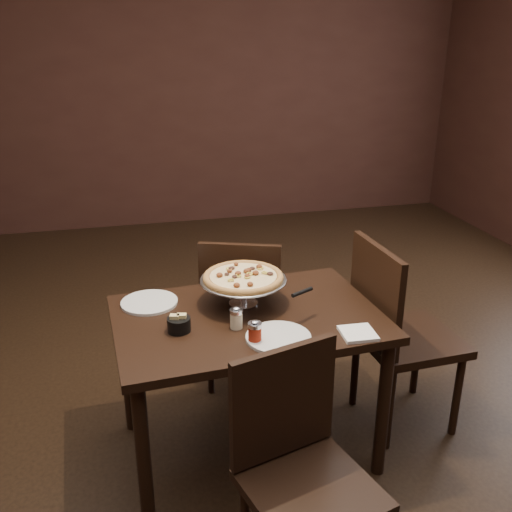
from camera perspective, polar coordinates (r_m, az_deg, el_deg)
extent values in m
cube|color=black|center=(2.96, -0.94, -17.60)|extent=(6.00, 7.00, 0.02)
cube|color=black|center=(5.79, -9.20, 16.70)|extent=(6.00, 0.02, 2.80)
cube|color=black|center=(2.50, -0.84, -6.31)|extent=(1.19, 0.83, 0.04)
cylinder|color=black|center=(2.35, -11.18, -19.25)|extent=(0.06, 0.06, 0.68)
cylinder|color=black|center=(2.61, 12.60, -14.71)|extent=(0.06, 0.06, 0.68)
cylinder|color=black|center=(2.88, -12.76, -11.01)|extent=(0.06, 0.06, 0.68)
cylinder|color=black|center=(3.09, 6.71, -8.12)|extent=(0.06, 0.06, 0.68)
cylinder|color=silver|center=(2.58, -1.26, -4.73)|extent=(0.13, 0.13, 0.01)
cylinder|color=silver|center=(2.56, -1.27, -3.61)|extent=(0.03, 0.03, 0.10)
cylinder|color=silver|center=(2.54, -1.28, -2.49)|extent=(0.09, 0.09, 0.01)
cylinder|color=gray|center=(2.53, -1.29, -2.38)|extent=(0.38, 0.38, 0.01)
torus|color=gray|center=(2.53, -1.29, -2.36)|extent=(0.39, 0.39, 0.01)
cylinder|color=#95612C|center=(2.53, -1.29, -2.20)|extent=(0.35, 0.35, 0.01)
torus|color=#95612C|center=(2.53, -1.29, -2.12)|extent=(0.36, 0.36, 0.03)
cylinder|color=tan|center=(2.53, -1.29, -2.02)|extent=(0.30, 0.30, 0.01)
cylinder|color=beige|center=(2.37, -1.98, -6.45)|extent=(0.05, 0.05, 0.07)
cylinder|color=silver|center=(2.35, -1.99, -5.53)|extent=(0.06, 0.06, 0.02)
ellipsoid|color=silver|center=(2.34, -1.99, -5.23)|extent=(0.03, 0.03, 0.01)
cylinder|color=maroon|center=(2.26, -0.12, -7.88)|extent=(0.05, 0.05, 0.07)
cylinder|color=silver|center=(2.24, -0.12, -6.91)|extent=(0.06, 0.06, 0.02)
ellipsoid|color=silver|center=(2.23, -0.12, -6.60)|extent=(0.03, 0.03, 0.01)
cylinder|color=black|center=(2.37, -7.72, -6.80)|extent=(0.10, 0.10, 0.06)
cube|color=#D9C67D|center=(2.36, -8.12, -6.55)|extent=(0.04, 0.04, 0.06)
cube|color=#D9C67D|center=(2.36, -7.42, -6.48)|extent=(0.04, 0.04, 0.06)
cube|color=white|center=(2.37, 10.16, -7.62)|extent=(0.14, 0.14, 0.01)
cylinder|color=silver|center=(2.63, -10.62, -4.58)|extent=(0.25, 0.25, 0.01)
cylinder|color=silver|center=(2.30, 2.25, -8.14)|extent=(0.26, 0.26, 0.01)
cone|color=silver|center=(2.40, 4.63, -3.69)|extent=(0.15, 0.15, 0.00)
cylinder|color=black|center=(2.40, 4.64, -3.63)|extent=(0.11, 0.07, 0.02)
cube|color=black|center=(3.16, -1.10, -5.54)|extent=(0.53, 0.53, 0.04)
cube|color=black|center=(2.88, -1.63, -2.85)|extent=(0.40, 0.17, 0.43)
cylinder|color=black|center=(3.39, 2.14, -7.74)|extent=(0.04, 0.04, 0.40)
cylinder|color=black|center=(3.43, -3.51, -7.42)|extent=(0.04, 0.04, 0.40)
cylinder|color=black|center=(3.11, 1.63, -10.76)|extent=(0.04, 0.04, 0.40)
cylinder|color=black|center=(3.15, -4.57, -10.35)|extent=(0.04, 0.04, 0.40)
cube|color=black|center=(2.08, 5.55, -22.40)|extent=(0.50, 0.50, 0.04)
cube|color=black|center=(2.04, 2.77, -14.37)|extent=(0.40, 0.14, 0.43)
cylinder|color=black|center=(2.40, 6.46, -22.39)|extent=(0.04, 0.04, 0.40)
cube|color=black|center=(2.91, 15.03, -8.02)|extent=(0.47, 0.47, 0.04)
cube|color=black|center=(2.69, 11.84, -3.77)|extent=(0.05, 0.45, 0.47)
cylinder|color=black|center=(3.00, 19.46, -13.02)|extent=(0.04, 0.04, 0.44)
cylinder|color=black|center=(3.25, 15.77, -9.70)|extent=(0.04, 0.04, 0.44)
cylinder|color=black|center=(2.82, 13.20, -14.65)|extent=(0.04, 0.04, 0.44)
cylinder|color=black|center=(3.09, 9.88, -10.94)|extent=(0.04, 0.04, 0.44)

